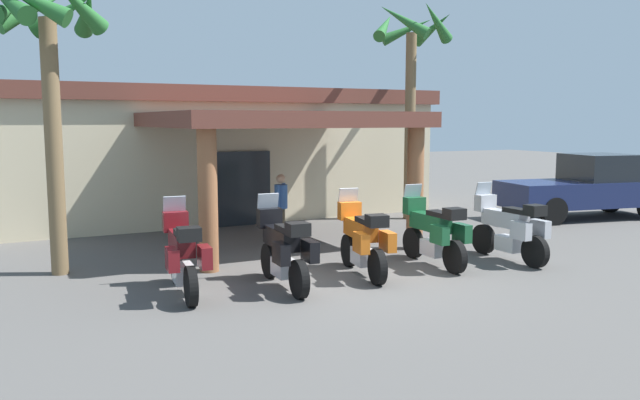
# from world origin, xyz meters

# --- Properties ---
(ground_plane) EXTENTS (80.00, 80.00, 0.00)m
(ground_plane) POSITION_xyz_m (0.00, 0.00, 0.00)
(ground_plane) COLOR #514F4C
(motel_building) EXTENTS (13.80, 11.44, 3.92)m
(motel_building) POSITION_xyz_m (-0.06, 9.49, 2.01)
(motel_building) COLOR beige
(motel_building) RESTS_ON ground_plane
(motorcycle_maroon) EXTENTS (0.73, 2.21, 1.61)m
(motorcycle_maroon) POSITION_xyz_m (-3.20, 0.36, 0.70)
(motorcycle_maroon) COLOR black
(motorcycle_maroon) RESTS_ON ground_plane
(motorcycle_black) EXTENTS (0.72, 2.21, 1.61)m
(motorcycle_black) POSITION_xyz_m (-1.48, 0.04, 0.70)
(motorcycle_black) COLOR black
(motorcycle_black) RESTS_ON ground_plane
(motorcycle_orange) EXTENTS (0.83, 2.21, 1.61)m
(motorcycle_orange) POSITION_xyz_m (0.24, 0.23, 0.70)
(motorcycle_orange) COLOR black
(motorcycle_orange) RESTS_ON ground_plane
(motorcycle_green) EXTENTS (0.72, 2.21, 1.61)m
(motorcycle_green) POSITION_xyz_m (1.96, 0.33, 0.70)
(motorcycle_green) COLOR black
(motorcycle_green) RESTS_ON ground_plane
(motorcycle_silver) EXTENTS (0.71, 2.21, 1.61)m
(motorcycle_silver) POSITION_xyz_m (3.68, 0.02, 0.70)
(motorcycle_silver) COLOR black
(motorcycle_silver) RESTS_ON ground_plane
(pedestrian) EXTENTS (0.38, 0.42, 1.66)m
(pedestrian) POSITION_xyz_m (0.12, 4.11, 0.96)
(pedestrian) COLOR brown
(pedestrian) RESTS_ON ground_plane
(pickup_truck_navy) EXTENTS (5.44, 2.71, 1.95)m
(pickup_truck_navy) POSITION_xyz_m (9.99, 3.60, 0.94)
(pickup_truck_navy) COLOR black
(pickup_truck_navy) RESTS_ON ground_plane
(palm_tree_roadside) EXTENTS (2.22, 2.25, 5.60)m
(palm_tree_roadside) POSITION_xyz_m (-5.05, 2.87, 4.31)
(palm_tree_roadside) COLOR brown
(palm_tree_roadside) RESTS_ON ground_plane
(palm_tree_near_portico) EXTENTS (2.39, 2.48, 6.35)m
(palm_tree_near_portico) POSITION_xyz_m (5.04, 5.87, 4.72)
(palm_tree_near_portico) COLOR brown
(palm_tree_near_portico) RESTS_ON ground_plane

